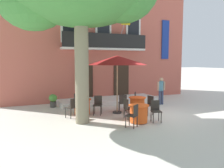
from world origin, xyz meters
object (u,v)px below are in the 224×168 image
cafe_chair_front_0 (72,106)px  ground_planter_left (53,100)px  cafe_chair_middle_1 (123,102)px  cafe_table_front (82,107)px  pedestrian_mid_plaza (161,89)px  cafe_table_near_tree (139,114)px  cafe_chair_middle_0 (137,99)px  cafe_chair_middle_2 (149,104)px  cafe_umbrella (117,60)px  cafe_chair_front_2 (77,101)px  cafe_chair_near_tree_2 (128,107)px  cafe_chair_near_tree_0 (133,114)px  cafe_table_middle (137,104)px  cafe_chair_front_1 (98,104)px  cafe_chair_near_tree_1 (156,110)px

cafe_chair_front_0 → ground_planter_left: bearing=98.3°
cafe_chair_middle_1 → cafe_table_front: 2.03m
pedestrian_mid_plaza → ground_planter_left: bearing=163.5°
cafe_table_near_tree → cafe_chair_middle_0: size_ratio=0.95×
cafe_table_front → cafe_chair_front_0: bearing=-144.0°
cafe_table_front → cafe_chair_middle_2: bearing=-24.2°
cafe_chair_middle_1 → cafe_umbrella: size_ratio=0.31×
cafe_umbrella → cafe_chair_front_0: bearing=-179.0°
cafe_chair_middle_0 → cafe_chair_middle_2: bearing=-95.8°
cafe_chair_front_0 → pedestrian_mid_plaza: (5.61, 1.00, 0.38)m
cafe_chair_front_2 → ground_planter_left: size_ratio=1.24×
cafe_chair_middle_1 → cafe_table_front: (-1.98, 0.41, -0.14)m
cafe_chair_near_tree_2 → pedestrian_mid_plaza: (3.35, 2.17, 0.38)m
cafe_chair_middle_0 → ground_planter_left: 4.69m
cafe_chair_middle_2 → ground_planter_left: size_ratio=1.24×
cafe_chair_near_tree_2 → pedestrian_mid_plaza: 4.01m
cafe_table_near_tree → cafe_chair_middle_0: 2.75m
cafe_chair_middle_0 → cafe_umbrella: cafe_umbrella is taller
cafe_chair_middle_0 → ground_planter_left: (-4.09, 2.28, -0.12)m
cafe_chair_near_tree_0 → cafe_table_middle: cafe_chair_near_tree_0 is taller
cafe_chair_front_0 → cafe_chair_front_1: same height
cafe_chair_middle_1 → cafe_table_front: cafe_chair_middle_1 is taller
cafe_chair_near_tree_2 → cafe_chair_middle_0: same height
cafe_chair_middle_0 → cafe_chair_front_1: same height
cafe_umbrella → cafe_chair_middle_2: bearing=-35.9°
cafe_chair_near_tree_0 → cafe_table_front: size_ratio=1.05×
cafe_chair_near_tree_2 → cafe_chair_front_0: size_ratio=1.00×
cafe_table_middle → cafe_chair_near_tree_2: bearing=-136.5°
pedestrian_mid_plaza → cafe_umbrella: bearing=-163.9°
cafe_chair_middle_0 → cafe_table_front: (-3.08, -0.06, -0.14)m
cafe_table_front → cafe_chair_near_tree_0: bearing=-66.9°
cafe_chair_front_0 → cafe_chair_front_2: size_ratio=1.00×
cafe_chair_near_tree_1 → cafe_chair_front_2: size_ratio=1.00×
cafe_umbrella → pedestrian_mid_plaza: size_ratio=1.79×
cafe_chair_near_tree_1 → cafe_chair_middle_1: (-0.52, 2.10, 0.00)m
cafe_chair_front_0 → pedestrian_mid_plaza: 5.71m
cafe_table_middle → cafe_chair_front_2: (-2.76, 1.35, 0.14)m
cafe_chair_front_0 → cafe_umbrella: (2.28, 0.04, 2.08)m
cafe_chair_near_tree_1 → ground_planter_left: size_ratio=1.24×
cafe_chair_near_tree_2 → cafe_table_near_tree: bearing=-80.6°
cafe_chair_front_1 → ground_planter_left: (-1.71, 2.64, -0.12)m
cafe_chair_front_2 → cafe_chair_near_tree_1: bearing=-52.0°
ground_planter_left → cafe_table_front: bearing=-66.5°
ground_planter_left → cafe_chair_middle_1: bearing=-42.5°
cafe_chair_near_tree_2 → cafe_umbrella: cafe_umbrella is taller
cafe_chair_front_1 → pedestrian_mid_plaza: 4.41m
cafe_chair_near_tree_2 → cafe_chair_front_2: same height
cafe_chair_near_tree_0 → cafe_chair_front_1: (-0.53, 2.57, 0.00)m
cafe_chair_near_tree_1 → ground_planter_left: bearing=126.0°
pedestrian_mid_plaza → cafe_chair_front_0: bearing=-169.9°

